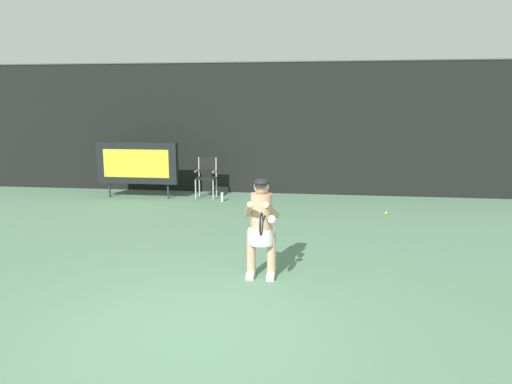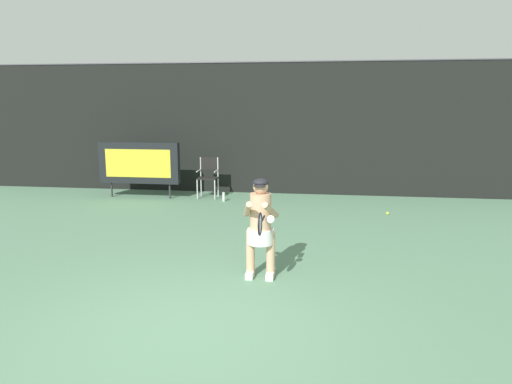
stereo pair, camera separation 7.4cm
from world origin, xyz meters
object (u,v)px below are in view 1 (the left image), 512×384
tennis_racket (262,224)px  tennis_ball_loose (386,213)px  umpire_chair (207,175)px  water_bottle (222,197)px  tennis_player (261,224)px  scoreboard (137,163)px

tennis_racket → tennis_ball_loose: size_ratio=8.85×
umpire_chair → water_bottle: bearing=-42.3°
tennis_ball_loose → tennis_player: bearing=-118.7°
water_bottle → tennis_ball_loose: (4.05, -0.96, -0.09)m
tennis_ball_loose → umpire_chair: bearing=162.6°
scoreboard → water_bottle: bearing=-3.8°
umpire_chair → water_bottle: (0.52, -0.48, -0.50)m
scoreboard → tennis_player: scoreboard is taller
tennis_ball_loose → tennis_racket: bearing=-114.9°
umpire_chair → water_bottle: size_ratio=4.08×
tennis_racket → tennis_ball_loose: 5.54m
umpire_chair → tennis_player: 6.19m
tennis_player → tennis_racket: bearing=-82.7°
scoreboard → umpire_chair: 1.87m
scoreboard → water_bottle: scoreboard is taller
tennis_player → tennis_ball_loose: tennis_player is taller
umpire_chair → water_bottle: umpire_chair is taller
umpire_chair → tennis_racket: size_ratio=1.79×
water_bottle → scoreboard: bearing=176.2°
umpire_chair → tennis_racket: tennis_racket is taller
umpire_chair → tennis_ball_loose: bearing=-17.4°
scoreboard → tennis_ball_loose: size_ratio=32.35×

